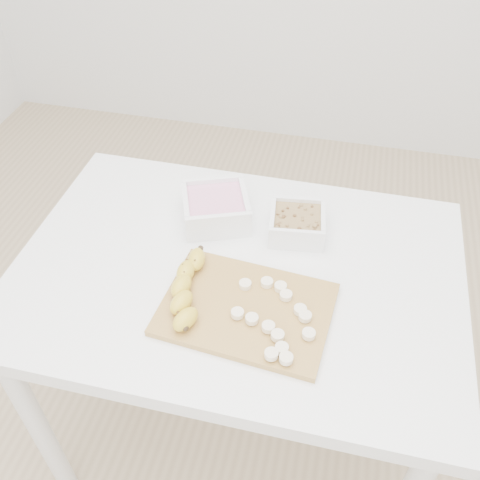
% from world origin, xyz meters
% --- Properties ---
extents(ground, '(3.50, 3.50, 0.00)m').
position_xyz_m(ground, '(0.00, 0.00, 0.00)').
color(ground, '#C6AD89').
rests_on(ground, ground).
extents(table, '(1.00, 0.70, 0.75)m').
position_xyz_m(table, '(0.00, 0.00, 0.65)').
color(table, white).
rests_on(table, ground).
extents(bowl_yogurt, '(0.20, 0.20, 0.07)m').
position_xyz_m(bowl_yogurt, '(-0.09, 0.15, 0.79)').
color(bowl_yogurt, white).
rests_on(bowl_yogurt, table).
extents(bowl_granola, '(0.14, 0.14, 0.06)m').
position_xyz_m(bowl_granola, '(0.11, 0.15, 0.78)').
color(bowl_granola, white).
rests_on(bowl_granola, table).
extents(cutting_board, '(0.36, 0.27, 0.01)m').
position_xyz_m(cutting_board, '(0.05, -0.11, 0.76)').
color(cutting_board, '#B88944').
rests_on(cutting_board, table).
extents(banana, '(0.07, 0.22, 0.04)m').
position_xyz_m(banana, '(-0.08, -0.11, 0.78)').
color(banana, gold).
rests_on(banana, cutting_board).
extents(banana_slices, '(0.18, 0.21, 0.02)m').
position_xyz_m(banana_slices, '(0.11, -0.14, 0.77)').
color(banana_slices, '#FBE9C3').
rests_on(banana_slices, cutting_board).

